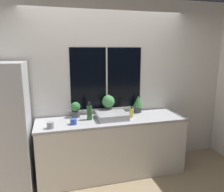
% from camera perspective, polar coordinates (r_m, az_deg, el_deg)
% --- Properties ---
extents(ground_plane, '(14.00, 14.00, 0.00)m').
position_cam_1_polar(ground_plane, '(3.43, 1.40, -21.79)').
color(ground_plane, '#937F60').
extents(wall_back, '(8.00, 0.09, 2.70)m').
position_cam_1_polar(wall_back, '(3.53, -1.54, 2.93)').
color(wall_back, silver).
rests_on(wall_back, ground_plane).
extents(wall_right, '(0.06, 7.00, 2.70)m').
position_cam_1_polar(wall_right, '(5.19, 19.85, 5.15)').
color(wall_right, silver).
rests_on(wall_right, ground_plane).
extents(counter, '(2.24, 0.62, 0.89)m').
position_cam_1_polar(counter, '(3.46, 0.01, -12.98)').
color(counter, white).
rests_on(counter, ground_plane).
extents(refrigerator, '(0.70, 0.66, 1.76)m').
position_cam_1_polar(refrigerator, '(3.24, -26.93, -7.91)').
color(refrigerator, '#B7B7BC').
rests_on(refrigerator, ground_plane).
extents(sink, '(0.45, 0.44, 0.32)m').
position_cam_1_polar(sink, '(3.29, -0.07, -5.13)').
color(sink, '#ADADB2').
rests_on(sink, counter).
extents(potted_plant_left, '(0.15, 0.15, 0.24)m').
position_cam_1_polar(potted_plant_left, '(3.38, -9.49, -3.38)').
color(potted_plant_left, '#4C4C51').
rests_on(potted_plant_left, counter).
extents(potted_plant_center, '(0.20, 0.20, 0.31)m').
position_cam_1_polar(potted_plant_center, '(3.46, -0.97, -1.93)').
color(potted_plant_center, '#4C4C51').
rests_on(potted_plant_center, counter).
extents(potted_plant_right, '(0.17, 0.17, 0.28)m').
position_cam_1_polar(potted_plant_right, '(3.61, 6.82, -1.81)').
color(potted_plant_right, '#4C4C51').
rests_on(potted_plant_right, counter).
extents(soap_bottle, '(0.06, 0.06, 0.17)m').
position_cam_1_polar(soap_bottle, '(3.37, 5.10, -4.33)').
color(soap_bottle, '#DBD14C').
rests_on(soap_bottle, counter).
extents(bottle_tall, '(0.07, 0.07, 0.27)m').
position_cam_1_polar(bottle_tall, '(3.24, -5.93, -4.27)').
color(bottle_tall, '#235128').
rests_on(bottle_tall, counter).
extents(mug_grey, '(0.09, 0.09, 0.09)m').
position_cam_1_polar(mug_grey, '(3.01, -15.81, -7.36)').
color(mug_grey, gray).
rests_on(mug_grey, counter).
extents(mug_blue, '(0.09, 0.09, 0.08)m').
position_cam_1_polar(mug_blue, '(3.09, -10.02, -6.62)').
color(mug_blue, '#3351AD').
rests_on(mug_blue, counter).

